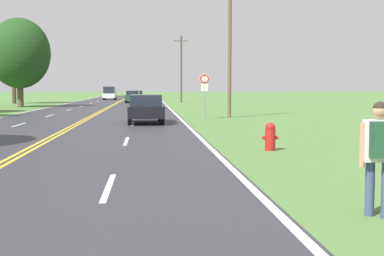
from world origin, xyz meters
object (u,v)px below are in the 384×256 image
fire_hydrant (270,136)px  car_black_suv_approaching (145,108)px  car_white_van_receding (110,93)px  car_dark_green_sedan_mid_near (133,97)px  car_dark_grey_sedan_mid_far (137,95)px  hitchhiker_person (380,147)px  tree_far_back (19,53)px  traffic_sign (204,85)px  tree_right_cluster (13,48)px

fire_hydrant → car_black_suv_approaching: 13.63m
car_white_van_receding → car_dark_green_sedan_mid_near: bearing=-164.3°
car_dark_grey_sedan_mid_far → car_dark_green_sedan_mid_near: bearing=-2.7°
car_dark_green_sedan_mid_near → car_white_van_receding: 15.72m
car_dark_grey_sedan_mid_far → car_white_van_receding: car_white_van_receding is taller
hitchhiker_person → tree_far_back: size_ratio=0.20×
traffic_sign → car_black_suv_approaching: 5.36m
car_dark_grey_sedan_mid_far → tree_far_back: bearing=-25.8°
tree_right_cluster → car_white_van_receding: size_ratio=2.29×
tree_right_cluster → car_black_suv_approaching: tree_right_cluster is taller
traffic_sign → car_dark_grey_sedan_mid_far: bearing=96.5°
hitchhiker_person → fire_hydrant: 8.67m
car_dark_green_sedan_mid_near → car_white_van_receding: size_ratio=1.18×
tree_right_cluster → car_dark_grey_sedan_mid_far: tree_right_cluster is taller
car_dark_grey_sedan_mid_far → car_white_van_receding: size_ratio=1.10×
car_dark_green_sedan_mid_near → car_dark_grey_sedan_mid_far: car_dark_green_sedan_mid_near is taller
fire_hydrant → car_dark_grey_sedan_mid_far: bearing=95.0°
tree_far_back → car_dark_green_sedan_mid_near: 17.82m
car_dark_green_sedan_mid_near → car_dark_grey_sedan_mid_far: (0.28, 10.07, -0.04)m
car_dark_green_sedan_mid_near → car_white_van_receding: (-3.95, 15.21, 0.26)m
car_black_suv_approaching → car_dark_grey_sedan_mid_far: 47.97m
traffic_sign → car_white_van_receding: bearing=100.7°
car_dark_green_sedan_mid_near → car_dark_grey_sedan_mid_far: bearing=-179.4°
car_black_suv_approaching → car_dark_grey_sedan_mid_far: (-1.41, 47.95, -0.12)m
hitchhiker_person → car_dark_grey_sedan_mid_far: 69.80m
hitchhiker_person → car_white_van_receding: (-9.26, 74.75, -0.05)m
tree_far_back → car_dark_grey_sedan_mid_far: 26.45m
fire_hydrant → car_dark_grey_sedan_mid_far: size_ratio=0.20×
tree_right_cluster → car_dark_grey_sedan_mid_far: (14.22, 12.54, -5.77)m
hitchhiker_person → fire_hydrant: bearing=3.2°
car_black_suv_approaching → tree_far_back: bearing=-154.4°
fire_hydrant → car_dark_green_sedan_mid_near: bearing=96.3°
hitchhiker_person → fire_hydrant: size_ratio=2.01×
tree_right_cluster → tree_far_back: tree_right_cluster is taller
car_black_suv_approaching → car_dark_green_sedan_mid_near: car_black_suv_approaching is taller
fire_hydrant → car_white_van_receding: size_ratio=0.22×
traffic_sign → car_black_suv_approaching: size_ratio=0.59×
hitchhiker_person → car_black_suv_approaching: bearing=14.9°
car_dark_green_sedan_mid_near → car_white_van_receding: bearing=-163.3°
fire_hydrant → car_white_van_receding: (-9.59, 66.11, 0.59)m
tree_far_back → car_black_suv_approaching: size_ratio=1.84×
fire_hydrant → car_white_van_receding: bearing=98.3°
tree_far_back → car_white_van_receding: (6.68, 28.80, -4.21)m
tree_right_cluster → car_dark_green_sedan_mid_near: (13.94, 2.47, -5.73)m
traffic_sign → car_dark_green_sedan_mid_near: 34.60m
fire_hydrant → car_white_van_receding: 66.81m
hitchhiker_person → tree_right_cluster: 60.48m
tree_far_back → car_dark_grey_sedan_mid_far: (10.92, 23.66, -4.51)m
tree_far_back → hitchhiker_person: bearing=-70.9°
hitchhiker_person → car_white_van_receding: car_white_van_receding is taller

